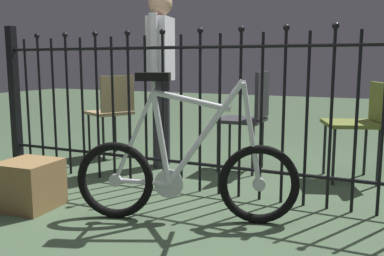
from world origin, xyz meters
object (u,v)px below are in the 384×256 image
chair_tan (113,107)px  chair_olive (362,119)px  display_crate (30,184)px  person_visitor (161,64)px  bicycle (185,172)px  chair_charcoal (250,112)px

chair_tan → chair_olive: bearing=3.3°
chair_tan → display_crate: (0.39, -1.51, -0.35)m
person_visitor → display_crate: 1.63m
bicycle → person_visitor: person_visitor is taller
chair_olive → chair_charcoal: (-0.91, -0.08, 0.02)m
display_crate → person_visitor: bearing=80.5°
display_crate → chair_tan: bearing=104.5°
chair_olive → display_crate: size_ratio=2.35×
chair_charcoal → person_visitor: person_visitor is taller
person_visitor → display_crate: bearing=-99.5°
bicycle → chair_charcoal: bicycle is taller
bicycle → display_crate: size_ratio=3.82×
display_crate → chair_olive: bearing=40.3°
bicycle → person_visitor: size_ratio=0.82×
bicycle → display_crate: 1.08m
chair_olive → chair_tan: size_ratio=0.96×
bicycle → chair_charcoal: (-0.01, 1.34, 0.23)m
chair_olive → chair_tan: bearing=-176.7°
bicycle → chair_charcoal: size_ratio=1.48×
person_visitor → bicycle: bearing=-55.4°
chair_charcoal → chair_tan: (-1.43, -0.06, -0.02)m
chair_tan → display_crate: size_ratio=2.43×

